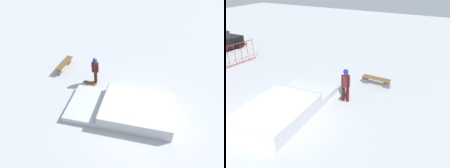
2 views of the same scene
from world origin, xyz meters
TOP-DOWN VIEW (x-y plane):
  - ground_plane at (0.00, 0.00)m, footprint 60.00×60.00m
  - skate_ramp at (0.47, -0.01)m, footprint 5.57×2.98m
  - skater at (2.96, -1.93)m, footprint 0.42×0.43m
  - skateboard at (3.25, -1.69)m, footprint 0.81×0.28m
  - park_bench at (5.38, -2.64)m, footprint 0.46×1.66m

SIDE VIEW (x-z plane):
  - ground_plane at x=0.00m, z-range 0.00..0.00m
  - skateboard at x=3.25m, z-range 0.03..0.12m
  - skate_ramp at x=0.47m, z-range -0.05..0.69m
  - park_bench at x=5.38m, z-range 0.12..0.60m
  - skater at x=2.96m, z-range 0.14..1.87m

